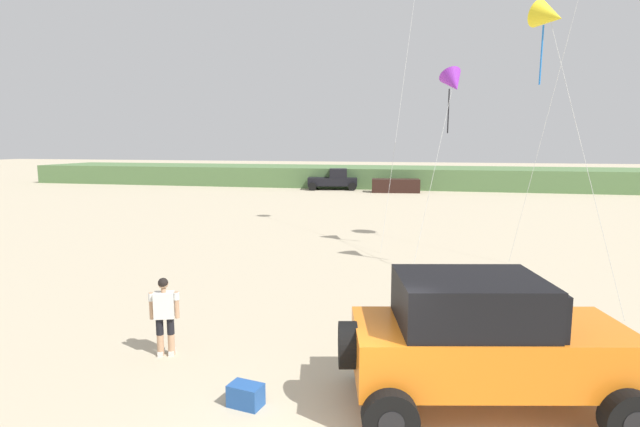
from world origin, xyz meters
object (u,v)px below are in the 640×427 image
(distant_pickup, at_px, (334,180))
(kite_white_parafoil, at_px, (549,16))
(kite_black_sled, at_px, (453,83))
(cooler_box, at_px, (246,395))
(jeep, at_px, (485,340))
(person_watching, at_px, (165,312))
(distant_sedan, at_px, (396,186))

(distant_pickup, distance_m, kite_white_parafoil, 33.11)
(kite_black_sled, bearing_deg, cooler_box, -105.84)
(kite_black_sled, relative_size, kite_white_parafoil, 0.84)
(cooler_box, bearing_deg, jeep, 22.03)
(jeep, relative_size, distant_pickup, 1.03)
(kite_black_sled, distance_m, kite_white_parafoil, 4.72)
(distant_pickup, bearing_deg, person_watching, -84.20)
(jeep, xyz_separation_m, distant_pickup, (-10.04, 38.12, -0.26))
(kite_white_parafoil, bearing_deg, person_watching, -138.76)
(jeep, height_order, distant_sedan, jeep)
(jeep, relative_size, cooler_box, 8.95)
(distant_pickup, bearing_deg, jeep, -75.24)
(cooler_box, height_order, distant_pickup, distant_pickup)
(distant_sedan, bearing_deg, cooler_box, -96.53)
(distant_pickup, relative_size, distant_sedan, 1.16)
(jeep, distance_m, kite_black_sled, 13.15)
(distant_sedan, xyz_separation_m, kite_white_parafoil, (6.43, -28.55, 7.48))
(jeep, distance_m, kite_white_parafoil, 10.97)
(distant_pickup, xyz_separation_m, distant_sedan, (5.89, -1.34, -0.34))
(distant_sedan, distance_m, kite_black_sled, 25.85)
(cooler_box, xyz_separation_m, distant_sedan, (-0.27, 37.57, 0.41))
(person_watching, distance_m, cooler_box, 2.93)
(person_watching, distance_m, distant_pickup, 37.55)
(kite_black_sled, bearing_deg, jeep, -88.74)
(cooler_box, relative_size, kite_white_parafoil, 0.06)
(person_watching, distance_m, distant_sedan, 36.08)
(person_watching, bearing_deg, kite_black_sled, 61.88)
(person_watching, height_order, kite_white_parafoil, kite_white_parafoil)
(kite_black_sled, bearing_deg, distant_sedan, 98.90)
(person_watching, relative_size, distant_pickup, 0.34)
(distant_pickup, height_order, kite_black_sled, kite_black_sled)
(jeep, height_order, kite_white_parafoil, kite_white_parafoil)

